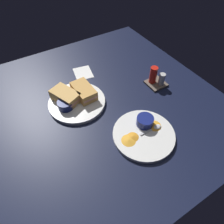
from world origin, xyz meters
TOP-DOWN VIEW (x-y plane):
  - ground_plane at (0.00, 0.00)cm, footprint 110.00×110.00cm
  - plate_sandwich_main at (-5.03, -8.05)cm, footprint 25.82×25.82cm
  - sandwich_half_near at (-6.73, -3.45)cm, footprint 13.53×8.11cm
  - sandwich_half_far at (-8.17, -11.82)cm, footprint 14.92×11.97cm
  - ramekin_dark_sauce at (-3.90, -13.75)cm, footprint 6.79×6.79cm
  - spoon_by_dark_ramekin at (-2.80, -8.40)cm, footprint 3.45×9.95cm
  - plate_chips_companion at (25.24, 7.04)cm, footprint 24.74×24.74cm
  - ramekin_light_gravy at (21.53, 10.13)cm, footprint 6.92×6.92cm
  - spoon_by_gravy_ramekin at (25.60, 12.18)cm, footprint 2.41×9.93cm
  - plantain_chip_scatter at (24.57, 5.22)cm, footprint 7.49×20.58cm
  - condiment_caddy at (3.14, 31.21)cm, footprint 9.00×9.00cm
  - paper_napkin_folded at (-23.83, 4.07)cm, footprint 12.53×10.95cm

SIDE VIEW (x-z plane):
  - ground_plane at x=0.00cm, z-range -3.00..0.00cm
  - paper_napkin_folded at x=-23.83cm, z-range 0.00..0.40cm
  - plate_sandwich_main at x=-5.03cm, z-range 0.00..1.60cm
  - plate_chips_companion at x=25.24cm, z-range 0.00..1.60cm
  - plantain_chip_scatter at x=24.57cm, z-range 1.60..2.20cm
  - spoon_by_dark_ramekin at x=-2.80cm, z-range 1.56..2.36cm
  - spoon_by_gravy_ramekin at x=25.60cm, z-range 1.56..2.36cm
  - condiment_caddy at x=3.14cm, z-range -1.34..8.16cm
  - ramekin_dark_sauce at x=-3.90cm, z-range 1.74..5.29cm
  - ramekin_light_gravy at x=21.53cm, z-range 1.74..5.43cm
  - sandwich_half_near at x=-6.73cm, z-range 1.60..6.40cm
  - sandwich_half_far at x=-8.17cm, z-range 1.60..6.40cm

